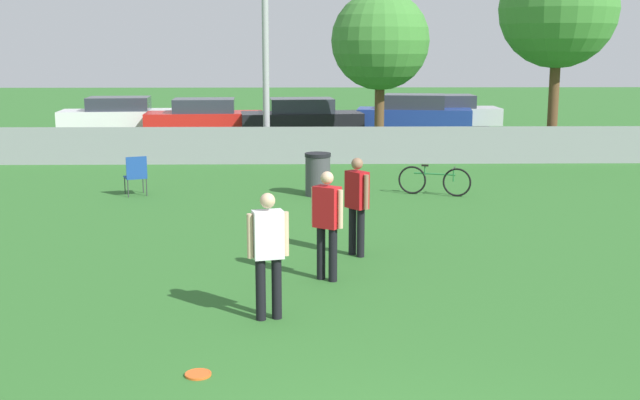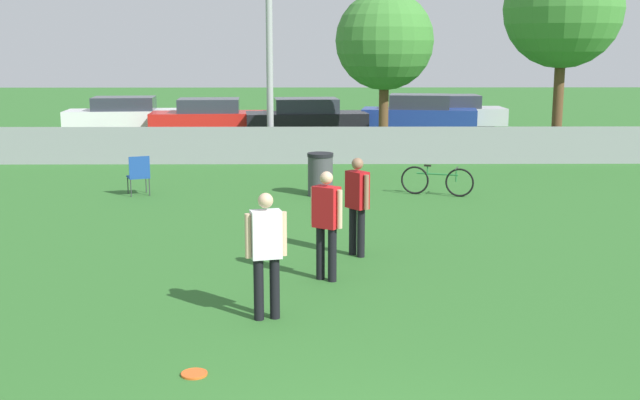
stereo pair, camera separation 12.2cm
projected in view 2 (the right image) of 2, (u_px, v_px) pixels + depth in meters
fence_backline at (333, 145)px, 23.49m from camera, size 21.34×0.07×1.21m
tree_near_pole at (385, 41)px, 26.06m from camera, size 3.21×3.21×5.19m
tree_far_right at (563, 9)px, 24.44m from camera, size 3.62×3.62×6.35m
player_defender_red at (357, 200)px, 13.23m from camera, size 0.40×0.45×1.65m
player_thrower_red at (326, 219)px, 11.84m from camera, size 0.46×0.39×1.65m
player_receiver_white at (266, 248)px, 10.15m from camera, size 0.53×0.31×1.65m
frisbee_disc at (194, 374)px, 8.57m from camera, size 0.29×0.29×0.03m
folding_chair_sideline at (139, 173)px, 18.62m from camera, size 0.62×0.62×0.94m
bicycle_sideline at (437, 181)px, 18.66m from camera, size 1.64×0.65×0.71m
trash_bin at (320, 174)px, 18.61m from camera, size 0.61×0.61×1.00m
parked_car_white at (125, 115)px, 31.86m from camera, size 4.72×2.20×1.41m
parked_car_red at (209, 117)px, 30.79m from camera, size 4.55×2.11×1.42m
parked_car_dark at (306, 118)px, 30.64m from camera, size 4.74×2.28×1.44m
parked_car_blue at (419, 114)px, 31.92m from camera, size 4.69×2.33×1.51m
parked_car_silver at (450, 113)px, 33.11m from camera, size 4.50×1.78×1.41m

